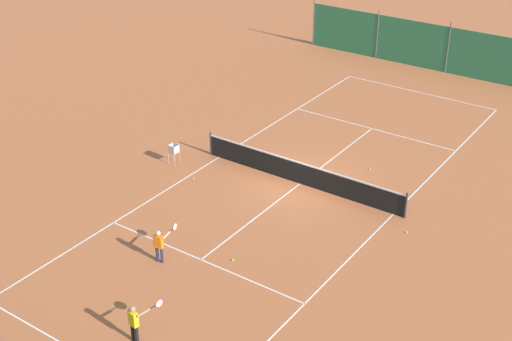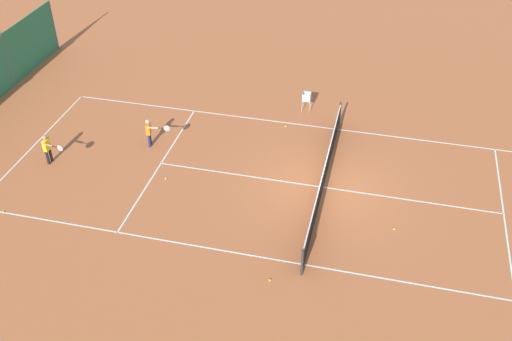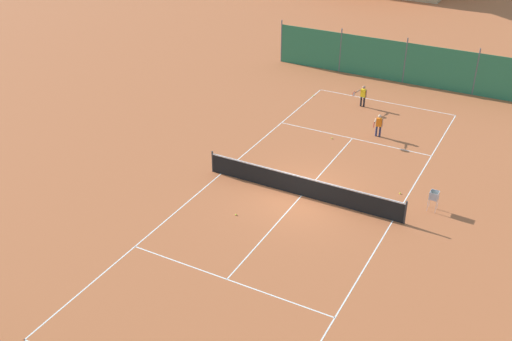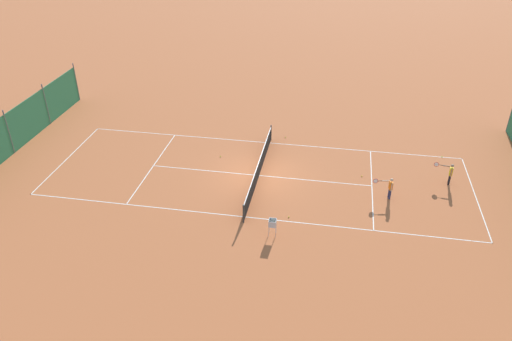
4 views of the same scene
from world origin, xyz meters
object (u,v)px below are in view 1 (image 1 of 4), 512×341
player_far_baseline (135,321)px  tennis_ball_service_box (407,232)px  ball_hopper (174,150)px  tennis_ball_alley_right (370,169)px  player_near_baseline (160,243)px  tennis_ball_far_corner (233,260)px  tennis_net (300,173)px  tennis_ball_near_corner (194,179)px

player_far_baseline → tennis_ball_service_box: size_ratio=19.28×
ball_hopper → tennis_ball_alley_right: bearing=-148.8°
ball_hopper → tennis_ball_service_box: bearing=-176.3°
player_near_baseline → player_far_baseline: size_ratio=0.97×
tennis_ball_alley_right → tennis_ball_far_corner: (0.83, 8.55, 0.00)m
player_far_baseline → tennis_ball_service_box: player_far_baseline is taller
player_near_baseline → tennis_ball_far_corner: (-1.99, -1.37, -0.68)m
ball_hopper → tennis_net: bearing=-163.4°
player_near_baseline → tennis_ball_near_corner: (2.69, -5.04, -0.68)m
tennis_ball_alley_right → tennis_ball_service_box: 4.87m
player_far_baseline → tennis_ball_alley_right: (-0.77, -13.29, -0.71)m
player_far_baseline → tennis_ball_near_corner: player_far_baseline is taller
tennis_net → tennis_ball_alley_right: tennis_net is taller
tennis_ball_far_corner → player_near_baseline: bearing=34.5°
player_near_baseline → tennis_ball_service_box: player_near_baseline is taller
tennis_ball_alley_right → tennis_net: bearing=56.9°
tennis_ball_near_corner → player_far_baseline: bearing=119.4°
player_near_baseline → tennis_ball_far_corner: bearing=-145.5°
tennis_ball_near_corner → tennis_ball_alley_right: 7.36m
player_near_baseline → tennis_net: bearing=-98.4°
tennis_net → tennis_ball_far_corner: tennis_net is taller
tennis_ball_service_box → ball_hopper: ball_hopper is taller
player_far_baseline → ball_hopper: player_far_baseline is taller
tennis_ball_alley_right → ball_hopper: size_ratio=0.07×
tennis_ball_alley_right → tennis_ball_far_corner: same height
tennis_net → tennis_ball_service_box: (-5.04, 0.90, -0.47)m
tennis_net → player_far_baseline: 10.64m
player_near_baseline → player_far_baseline: (-2.05, 3.37, 0.02)m
player_near_baseline → player_far_baseline: bearing=121.3°
tennis_net → ball_hopper: (5.29, 1.58, 0.16)m
player_far_baseline → tennis_ball_service_box: (-4.05, -9.69, -0.71)m
player_far_baseline → tennis_ball_alley_right: player_far_baseline is taller
tennis_ball_alley_right → tennis_ball_service_box: size_ratio=1.00×
tennis_net → player_near_baseline: size_ratio=7.47×
tennis_net → player_near_baseline: bearing=81.6°
tennis_ball_alley_right → tennis_ball_service_box: same height
tennis_ball_service_box → tennis_ball_far_corner: bearing=50.3°
tennis_net → tennis_ball_service_box: size_ratio=139.09×
tennis_ball_near_corner → tennis_ball_alley_right: bearing=-138.5°
tennis_net → tennis_ball_service_box: 5.14m
ball_hopper → player_near_baseline: bearing=126.8°
tennis_net → tennis_ball_alley_right: (-1.76, -2.70, -0.47)m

